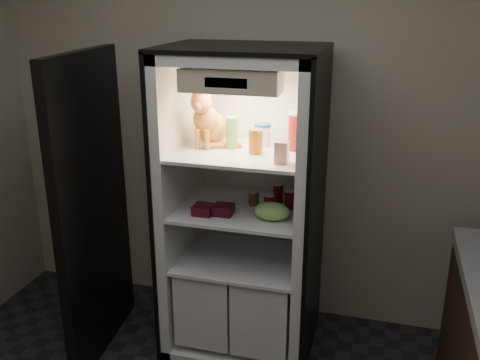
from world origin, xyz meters
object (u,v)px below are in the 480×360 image
(parmesan_shaker, at_px, (232,133))
(soda_can_c, at_px, (269,204))
(soda_can_a, at_px, (278,193))
(grape_bag, at_px, (272,211))
(pepper_jar, at_px, (300,131))
(cream_carton, at_px, (282,152))
(refrigerator, at_px, (244,226))
(soda_can_b, at_px, (289,200))
(tabby_cat, at_px, (209,123))
(condiment_jar, at_px, (254,198))
(salsa_jar, at_px, (256,141))
(berry_box_left, at_px, (203,210))
(mayo_tub, at_px, (262,135))
(berry_box_right, at_px, (223,210))

(parmesan_shaker, bearing_deg, soda_can_c, -17.81)
(soda_can_a, height_order, grape_bag, soda_can_a)
(pepper_jar, bearing_deg, parmesan_shaker, -168.31)
(parmesan_shaker, relative_size, cream_carton, 1.57)
(refrigerator, bearing_deg, soda_can_b, -2.33)
(refrigerator, height_order, soda_can_a, refrigerator)
(soda_can_a, bearing_deg, tabby_cat, -169.11)
(parmesan_shaker, height_order, cream_carton, parmesan_shaker)
(parmesan_shaker, distance_m, condiment_jar, 0.42)
(refrigerator, distance_m, grape_bag, 0.35)
(pepper_jar, distance_m, grape_bag, 0.49)
(refrigerator, distance_m, pepper_jar, 0.69)
(parmesan_shaker, height_order, condiment_jar, parmesan_shaker)
(salsa_jar, xyz_separation_m, condiment_jar, (-0.03, 0.09, -0.38))
(salsa_jar, distance_m, condiment_jar, 0.39)
(soda_can_c, xyz_separation_m, berry_box_left, (-0.36, -0.11, -0.03))
(pepper_jar, xyz_separation_m, berry_box_left, (-0.50, -0.27, -0.43))
(soda_can_a, bearing_deg, pepper_jar, -14.76)
(mayo_tub, relative_size, pepper_jar, 0.60)
(soda_can_a, bearing_deg, grape_bag, -85.78)
(soda_can_b, distance_m, grape_bag, 0.19)
(condiment_jar, bearing_deg, soda_can_a, 31.58)
(parmesan_shaker, xyz_separation_m, soda_can_c, (0.24, -0.08, -0.39))
(refrigerator, height_order, berry_box_right, refrigerator)
(soda_can_a, height_order, soda_can_b, soda_can_a)
(refrigerator, bearing_deg, pepper_jar, 8.79)
(soda_can_a, xyz_separation_m, condiment_jar, (-0.13, -0.08, -0.01))
(pepper_jar, xyz_separation_m, soda_can_b, (-0.04, -0.06, -0.41))
(soda_can_a, distance_m, grape_bag, 0.27)
(pepper_jar, relative_size, cream_carton, 1.88)
(refrigerator, height_order, cream_carton, refrigerator)
(cream_carton, bearing_deg, soda_can_b, 87.70)
(mayo_tub, bearing_deg, cream_carton, -59.92)
(soda_can_a, bearing_deg, refrigerator, -157.28)
(pepper_jar, xyz_separation_m, grape_bag, (-0.10, -0.24, -0.41))
(cream_carton, xyz_separation_m, soda_can_b, (0.01, 0.23, -0.35))
(salsa_jar, bearing_deg, soda_can_a, 59.77)
(condiment_jar, relative_size, berry_box_left, 0.80)
(soda_can_a, bearing_deg, berry_box_left, -141.30)
(tabby_cat, xyz_separation_m, salsa_jar, (0.31, -0.10, -0.07))
(soda_can_a, bearing_deg, soda_can_c, -95.00)
(parmesan_shaker, bearing_deg, soda_can_b, 3.21)
(parmesan_shaker, relative_size, condiment_jar, 2.12)
(cream_carton, relative_size, soda_can_b, 1.06)
(mayo_tub, distance_m, soda_can_a, 0.37)
(pepper_jar, bearing_deg, mayo_tub, 174.99)
(grape_bag, distance_m, berry_box_right, 0.28)
(tabby_cat, height_order, soda_can_c, tabby_cat)
(soda_can_b, distance_m, condiment_jar, 0.22)
(berry_box_right, bearing_deg, grape_bag, -0.12)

